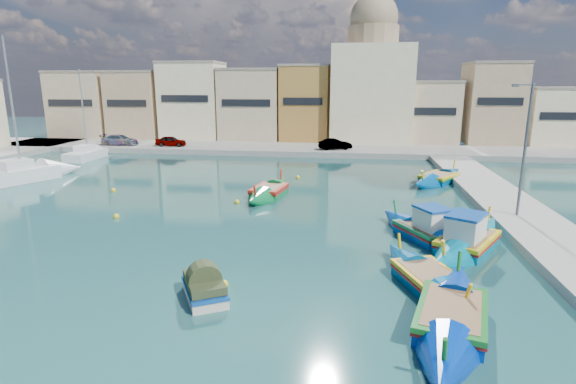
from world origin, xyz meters
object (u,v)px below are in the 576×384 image
(luzzu_blue_cabin, at_px, (426,233))
(luzzu_green, at_px, (269,192))
(tender_near, at_px, (205,289))
(luzzu_cyan_south, at_px, (428,280))
(luzzu_turquoise_cabin, at_px, (467,243))
(luzzu_cyan_mid, at_px, (439,179))
(church_block, at_px, (371,80))
(yacht_north, at_px, (94,153))
(quay_street_lamp, at_px, (524,149))
(luzzu_blue_south, at_px, (451,319))
(yacht_midnorth, at_px, (39,172))

(luzzu_blue_cabin, distance_m, luzzu_green, 12.69)
(tender_near, bearing_deg, luzzu_cyan_south, 15.22)
(luzzu_turquoise_cabin, distance_m, luzzu_cyan_mid, 15.87)
(church_block, distance_m, luzzu_cyan_south, 44.17)
(luzzu_cyan_mid, xyz_separation_m, tender_near, (-12.51, -22.54, 0.12))
(luzzu_cyan_south, height_order, tender_near, luzzu_cyan_south)
(luzzu_turquoise_cabin, relative_size, yacht_north, 0.89)
(luzzu_cyan_mid, bearing_deg, quay_street_lamp, -77.26)
(luzzu_blue_south, bearing_deg, luzzu_cyan_south, 95.09)
(church_block, xyz_separation_m, luzzu_blue_south, (1.33, -46.56, -8.13))
(luzzu_cyan_south, xyz_separation_m, yacht_midnorth, (-29.82, 17.10, 0.25))
(church_block, bearing_deg, yacht_midnorth, -137.57)
(luzzu_turquoise_cabin, xyz_separation_m, luzzu_green, (-11.61, 9.35, -0.10))
(luzzu_turquoise_cabin, distance_m, luzzu_blue_cabin, 2.22)
(luzzu_blue_cabin, height_order, yacht_midnorth, yacht_midnorth)
(luzzu_blue_cabin, relative_size, tender_near, 2.72)
(luzzu_turquoise_cabin, height_order, luzzu_blue_cabin, luzzu_turquoise_cabin)
(luzzu_turquoise_cabin, xyz_separation_m, luzzu_cyan_mid, (1.41, 15.81, -0.09))
(quay_street_lamp, distance_m, luzzu_blue_south, 14.55)
(luzzu_blue_south, height_order, tender_near, luzzu_blue_south)
(tender_near, bearing_deg, luzzu_cyan_mid, 60.97)
(luzzu_turquoise_cabin, xyz_separation_m, luzzu_cyan_south, (-2.53, -4.40, -0.12))
(luzzu_cyan_mid, bearing_deg, yacht_north, 166.79)
(quay_street_lamp, bearing_deg, yacht_midnorth, 167.99)
(luzzu_cyan_mid, xyz_separation_m, yacht_midnorth, (-33.77, -3.11, 0.23))
(tender_near, xyz_separation_m, yacht_midnorth, (-21.26, 19.43, 0.11))
(luzzu_blue_cabin, bearing_deg, yacht_midnorth, 159.65)
(yacht_north, bearing_deg, church_block, 25.85)
(luzzu_cyan_south, distance_m, yacht_north, 42.64)
(luzzu_blue_cabin, height_order, yacht_north, yacht_north)
(quay_street_lamp, bearing_deg, yacht_north, 153.26)
(tender_near, xyz_separation_m, yacht_north, (-23.10, 30.89, 0.01))
(tender_near, relative_size, yacht_midnorth, 0.23)
(quay_street_lamp, relative_size, luzzu_cyan_south, 1.06)
(luzzu_green, distance_m, yacht_midnorth, 21.02)
(luzzu_turquoise_cabin, xyz_separation_m, luzzu_blue_cabin, (-1.75, 1.35, -0.02))
(church_block, height_order, luzzu_cyan_mid, church_block)
(quay_street_lamp, xyz_separation_m, yacht_north, (-38.05, 19.17, -3.93))
(luzzu_blue_cabin, height_order, luzzu_green, luzzu_blue_cabin)
(luzzu_green, height_order, yacht_north, yacht_north)
(luzzu_cyan_mid, bearing_deg, church_block, 102.17)
(tender_near, bearing_deg, yacht_midnorth, 137.57)
(luzzu_turquoise_cabin, height_order, yacht_north, yacht_north)
(luzzu_turquoise_cabin, distance_m, yacht_midnorth, 34.76)
(luzzu_turquoise_cabin, distance_m, tender_near, 12.98)
(church_block, relative_size, luzzu_blue_cabin, 2.42)
(luzzu_blue_cabin, bearing_deg, quay_street_lamp, 32.99)
(quay_street_lamp, bearing_deg, luzzu_cyan_south, -124.23)
(luzzu_cyan_mid, height_order, luzzu_cyan_south, luzzu_cyan_mid)
(luzzu_green, relative_size, luzzu_blue_south, 0.86)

